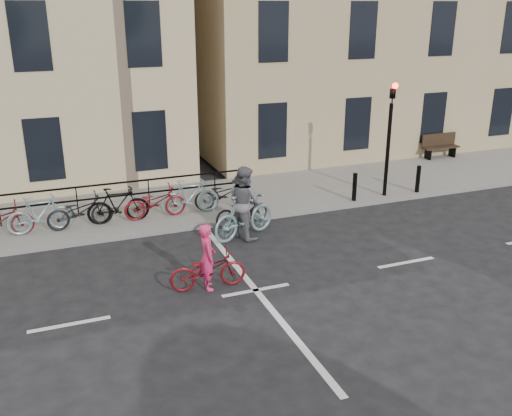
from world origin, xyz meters
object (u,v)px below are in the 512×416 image
object	(u,v)px
bench	(440,145)
cyclist_dark	(242,205)
traffic_light	(390,126)
cyclist_grey	(244,209)
cyclist_pink	(208,266)

from	to	relation	value
bench	cyclist_dark	distance (m)	10.63
traffic_light	cyclist_grey	xyz separation A→B (m)	(-5.36, -1.31, -1.64)
cyclist_pink	cyclist_dark	bearing A→B (deg)	-27.02
bench	cyclist_pink	distance (m)	13.97
bench	cyclist_grey	world-z (taller)	cyclist_grey
bench	cyclist_dark	world-z (taller)	cyclist_dark
cyclist_grey	traffic_light	bearing A→B (deg)	-97.31
cyclist_dark	bench	bearing A→B (deg)	-79.06
traffic_light	bench	distance (m)	6.14
bench	cyclist_pink	world-z (taller)	cyclist_pink
traffic_light	cyclist_grey	size ratio (longest dim) A/B	1.82
cyclist_grey	cyclist_pink	bearing A→B (deg)	123.46
bench	cyclist_pink	size ratio (longest dim) A/B	0.91
traffic_light	cyclist_pink	world-z (taller)	traffic_light
traffic_light	cyclist_grey	distance (m)	5.75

